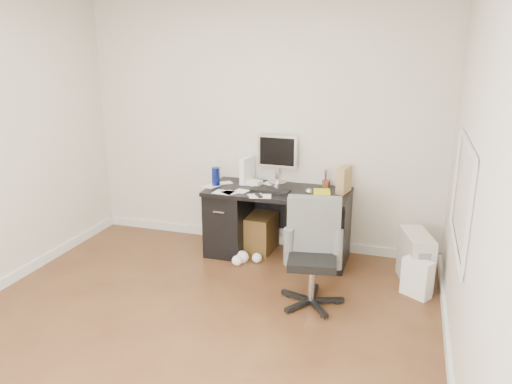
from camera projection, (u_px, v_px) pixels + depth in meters
The scene contains 18 objects.
ground at pixel (188, 330), 4.04m from camera, with size 4.00×4.00×0.00m, color #492717.
room_shell at pixel (185, 127), 3.58m from camera, with size 4.02×4.02×2.71m.
desk at pixel (278, 221), 5.35m from camera, with size 1.50×0.70×0.75m.
loose_papers at pixel (258, 190), 5.26m from camera, with size 1.10×0.60×0.00m, color white, non-canonical shape.
lcd_monitor at pixel (277, 159), 5.42m from camera, with size 0.43×0.25×0.55m, color silver, non-canonical shape.
keyboard at pixel (270, 190), 5.19m from camera, with size 0.41×0.14×0.02m, color black.
computer_mouse at pixel (309, 192), 5.07m from camera, with size 0.07×0.07×0.07m, color silver.
travel_mug at pixel (216, 176), 5.39m from camera, with size 0.09×0.09×0.20m, color navy.
white_binder at pixel (247, 170), 5.48m from camera, with size 0.12×0.25×0.29m, color white.
magazine_file at pixel (344, 180), 5.13m from camera, with size 0.12×0.23×0.27m, color olive.
pen_cup at pixel (326, 179), 5.29m from camera, with size 0.09×0.09×0.21m, color #512717, non-canonical shape.
yellow_book at pixel (323, 193), 5.06m from camera, with size 0.18×0.23×0.04m, color yellow.
paper_remote at pixel (260, 195), 5.03m from camera, with size 0.22×0.17×0.02m, color white, non-canonical shape.
office_chair at pixel (312, 255), 4.31m from camera, with size 0.54×0.54×0.95m, color #4E504E, non-canonical shape.
pc_tower at pixel (415, 259), 4.78m from camera, with size 0.22×0.51×0.51m, color beige.
shopping_bag at pixel (417, 278), 4.55m from camera, with size 0.26×0.19×0.36m, color white.
wicker_basket at pixel (255, 232), 5.57m from camera, with size 0.41×0.41×0.41m, color #473215.
desk_printer at pixel (300, 244), 5.51m from camera, with size 0.34×0.28×0.20m, color slate.
Camera 1 is at (1.59, -3.22, 2.24)m, focal length 35.00 mm.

